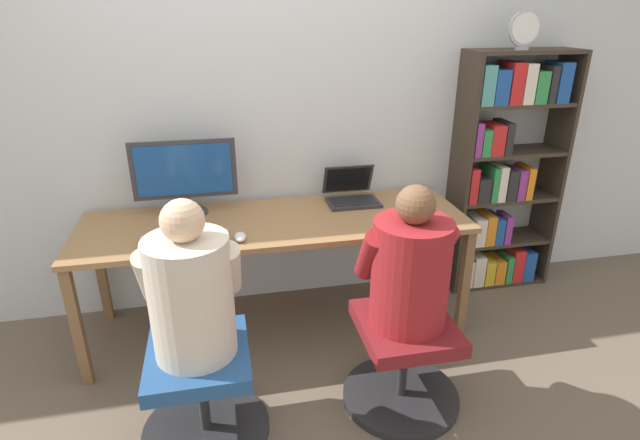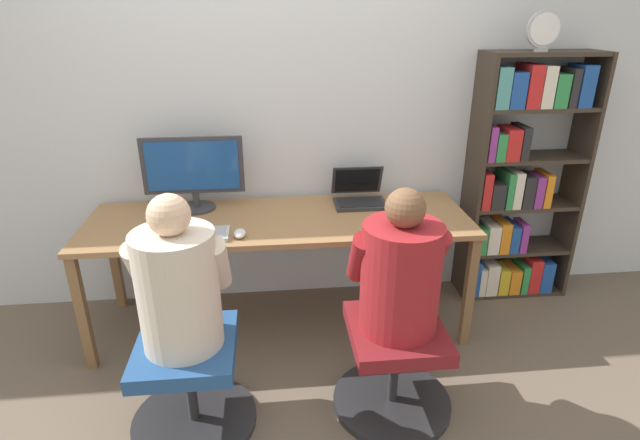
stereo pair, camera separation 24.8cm
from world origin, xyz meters
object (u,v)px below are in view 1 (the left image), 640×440
object	(u,v)px
laptop	(352,194)
person_at_monitor	(191,291)
desktop_monitor	(185,176)
office_chair_right	(403,360)
keyboard	(185,241)
desk_clock	(525,29)
office_chair_left	(202,392)
bookshelf	(500,179)
person_at_laptop	(410,267)

from	to	relation	value
laptop	person_at_monitor	world-z (taller)	person_at_monitor
desktop_monitor	office_chair_right	bearing A→B (deg)	-43.68
keyboard	person_at_monitor	bearing A→B (deg)	-85.11
person_at_monitor	desk_clock	size ratio (longest dim) A/B	3.13
desktop_monitor	office_chair_left	size ratio (longest dim) A/B	1.01
bookshelf	keyboard	bearing A→B (deg)	-167.67
person_at_monitor	person_at_laptop	world-z (taller)	person_at_monitor
office_chair_right	desktop_monitor	bearing A→B (deg)	136.32
desktop_monitor	person_at_laptop	bearing A→B (deg)	-43.51
office_chair_right	bookshelf	xyz separation A→B (m)	(1.00, 0.98, 0.53)
person_at_monitor	bookshelf	xyz separation A→B (m)	(1.95, 1.00, 0.02)
office_chair_right	person_at_laptop	world-z (taller)	person_at_laptop
office_chair_right	bookshelf	size ratio (longest dim) A/B	0.36
keyboard	desk_clock	world-z (taller)	desk_clock
laptop	office_chair_right	xyz separation A→B (m)	(0.01, -0.95, -0.51)
keyboard	person_at_monitor	xyz separation A→B (m)	(0.05, -0.56, 0.03)
person_at_laptop	desk_clock	world-z (taller)	desk_clock
bookshelf	desk_clock	distance (m)	0.93
desktop_monitor	desk_clock	distance (m)	2.11
keyboard	office_chair_right	distance (m)	1.23
desk_clock	desktop_monitor	bearing A→B (deg)	179.43
desktop_monitor	office_chair_right	size ratio (longest dim) A/B	1.01
office_chair_left	bookshelf	bearing A→B (deg)	27.22
bookshelf	office_chair_left	bearing A→B (deg)	-152.78
desktop_monitor	office_chair_left	distance (m)	1.19
desktop_monitor	laptop	world-z (taller)	desktop_monitor
keyboard	person_at_laptop	size ratio (longest dim) A/B	0.66
desktop_monitor	keyboard	distance (m)	0.46
desktop_monitor	office_chair_left	world-z (taller)	desktop_monitor
desktop_monitor	person_at_monitor	xyz separation A→B (m)	(0.04, -0.96, -0.18)
person_at_monitor	person_at_laptop	bearing A→B (deg)	1.43
keyboard	bookshelf	world-z (taller)	bookshelf
laptop	person_at_monitor	distance (m)	1.34
office_chair_left	bookshelf	size ratio (longest dim) A/B	0.36
laptop	bookshelf	world-z (taller)	bookshelf
keyboard	person_at_laptop	world-z (taller)	person_at_laptop
keyboard	office_chair_right	xyz separation A→B (m)	(1.00, -0.54, -0.48)
laptop	office_chair_left	world-z (taller)	laptop
bookshelf	office_chair_right	bearing A→B (deg)	-135.68
desktop_monitor	person_at_monitor	size ratio (longest dim) A/B	0.84
desk_clock	keyboard	bearing A→B (deg)	-169.07
office_chair_left	person_at_monitor	size ratio (longest dim) A/B	0.84
keyboard	person_at_monitor	size ratio (longest dim) A/B	0.64
office_chair_right	desk_clock	bearing A→B (deg)	43.27
keyboard	person_at_laptop	distance (m)	1.13
person_at_laptop	person_at_monitor	bearing A→B (deg)	-178.57
office_chair_left	person_at_laptop	size ratio (longest dim) A/B	0.86
desktop_monitor	person_at_laptop	size ratio (longest dim) A/B	0.87
laptop	desk_clock	world-z (taller)	desk_clock
person_at_monitor	bookshelf	bearing A→B (deg)	27.09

